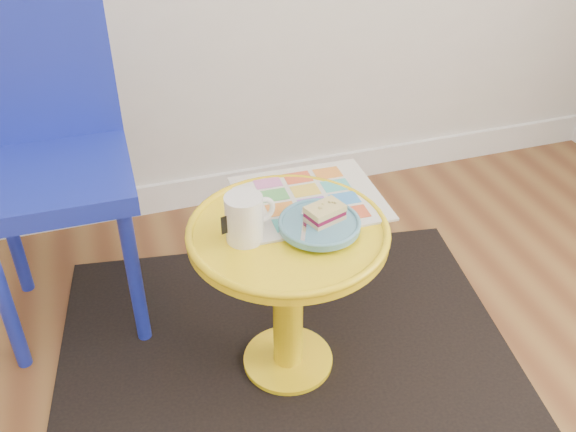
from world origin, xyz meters
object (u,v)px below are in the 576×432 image
object	(u,v)px
side_table	(288,271)
chair	(46,144)
mug	(245,217)
newspaper	(309,198)
plate	(319,225)

from	to	relation	value
side_table	chair	bearing A→B (deg)	138.64
mug	side_table	bearing A→B (deg)	-11.91
chair	mug	xyz separation A→B (m)	(0.44, -0.48, -0.02)
mug	newspaper	bearing A→B (deg)	15.87
side_table	chair	xyz separation A→B (m)	(-0.54, 0.48, 0.21)
side_table	mug	xyz separation A→B (m)	(-0.11, -0.00, 0.20)
mug	plate	size ratio (longest dim) A/B	0.65
side_table	newspaper	distance (m)	0.20
side_table	chair	distance (m)	0.75
chair	newspaper	size ratio (longest dim) A/B	2.60
mug	plate	world-z (taller)	mug
plate	mug	bearing A→B (deg)	170.73
newspaper	mug	distance (m)	0.24
plate	chair	bearing A→B (deg)	140.22
chair	mug	world-z (taller)	chair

